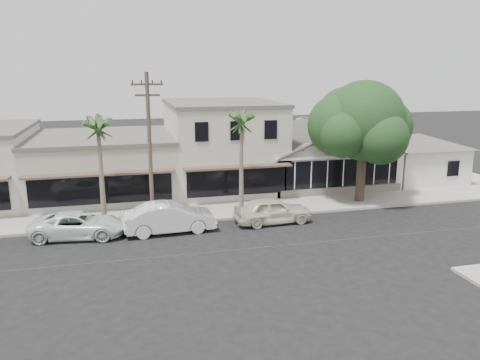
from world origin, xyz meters
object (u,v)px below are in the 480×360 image
object	(u,v)px
utility_pole	(150,146)
car_0	(273,210)
car_1	(169,218)
car_2	(78,225)
shade_tree	(361,123)

from	to	relation	value
utility_pole	car_0	world-z (taller)	utility_pole
utility_pole	car_1	xyz separation A→B (m)	(0.85, -1.59, -3.93)
utility_pole	car_2	world-z (taller)	utility_pole
car_2	shade_tree	xyz separation A→B (m)	(18.48, 2.78, 4.87)
utility_pole	shade_tree	size ratio (longest dim) A/B	1.06
car_1	shade_tree	world-z (taller)	shade_tree
utility_pole	shade_tree	distance (m)	14.43
utility_pole	car_0	bearing A→B (deg)	-11.55
car_1	car_2	distance (m)	5.02
car_1	shade_tree	xyz separation A→B (m)	(13.48, 3.16, 4.72)
car_0	car_2	world-z (taller)	car_0
car_1	car_2	xyz separation A→B (m)	(-5.00, 0.37, -0.15)
car_0	car_1	xyz separation A→B (m)	(-6.24, -0.14, 0.05)
car_1	car_0	bearing A→B (deg)	-91.70
car_1	car_2	size ratio (longest dim) A/B	1.02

